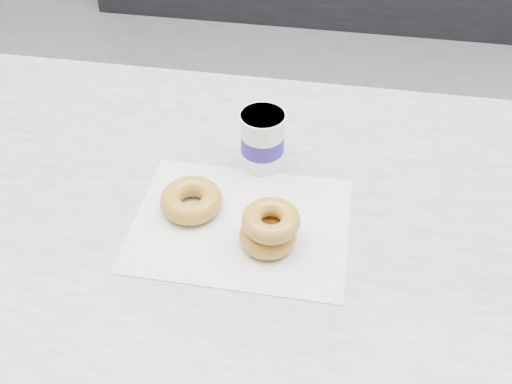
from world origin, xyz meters
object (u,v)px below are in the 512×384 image
donut_single (191,200)px  coffee_cup (262,140)px  counter (191,338)px  donut_stack (269,228)px

donut_single → coffee_cup: coffee_cup is taller
counter → donut_stack: donut_stack is taller
donut_single → donut_stack: size_ratio=0.83×
counter → donut_single: size_ratio=30.07×
counter → donut_stack: (0.18, -0.08, 0.48)m
counter → coffee_cup: bearing=35.0°
donut_single → coffee_cup: (0.10, 0.13, 0.03)m
donut_stack → counter: bearing=155.4°
donut_single → coffee_cup: size_ratio=0.95×
counter → donut_stack: 0.52m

